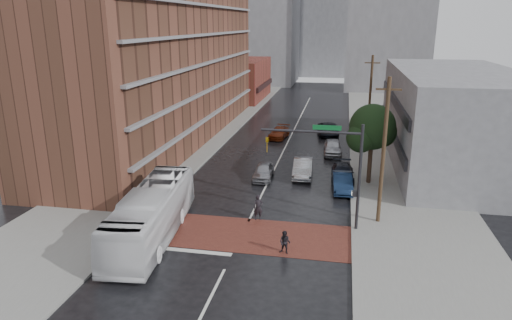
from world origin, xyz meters
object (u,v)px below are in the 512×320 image
Objects in this scene: car_parked_mid at (343,173)px; car_parked_far at (333,147)px; pedestrian_a at (258,207)px; pedestrian_b at (285,242)px; suv_travel at (328,130)px; transit_bus at (152,214)px; car_travel_b at (303,168)px; car_parked_near at (342,182)px; car_travel_a at (263,171)px; car_travel_c at (279,133)px.

car_parked_mid is 1.03× the size of car_parked_far.
pedestrian_a is 18.27m from car_parked_far.
pedestrian_b is at bearing -105.05° from car_parked_mid.
car_parked_far is at bearing -90.74° from suv_travel.
pedestrian_b is at bearing -9.22° from transit_bus.
car_travel_b is at bearing 53.49° from transit_bus.
car_travel_b is 4.62m from car_parked_near.
car_travel_a reaches higher than car_parked_mid.
car_travel_a is (4.95, 12.62, -0.96)m from transit_bus.
car_parked_near reaches higher than car_parked_mid.
transit_bus is 6.43× the size of pedestrian_a.
suv_travel is at bearing 94.51° from car_parked_mid.
suv_travel is 1.14× the size of car_parked_far.
car_parked_near is 0.94× the size of car_parked_mid.
pedestrian_b is (8.56, -0.50, -0.93)m from transit_bus.
car_travel_c is 0.98× the size of car_parked_far.
car_parked_near reaches higher than suv_travel.
car_travel_b reaches higher than car_travel_a.
car_parked_far is (4.60, 17.68, -0.15)m from pedestrian_a.
pedestrian_a is 0.39× the size of car_travel_b.
car_travel_c is (-1.89, 23.65, -0.28)m from pedestrian_a.
pedestrian_a is at bearing -105.00° from car_travel_b.
suv_travel is at bearing 91.77° from car_parked_near.
car_parked_far is at bearing 55.48° from car_travel_a.
car_parked_near is at bearing -43.35° from car_travel_b.
pedestrian_a is 23.72m from car_travel_c.
car_travel_a reaches higher than car_travel_c.
car_travel_c is 16.02m from car_parked_mid.
car_parked_near reaches higher than car_travel_c.
car_travel_a is 0.91× the size of car_travel_c.
car_parked_mid is (3.50, -0.48, -0.10)m from car_travel_b.
car_parked_mid is 8.22m from car_parked_far.
suv_travel is at bearing 65.91° from transit_bus.
car_travel_b is at bearing 170.13° from car_parked_mid.
suv_travel is 8.44m from car_parked_far.
car_parked_near is (6.85, -1.62, 0.03)m from car_travel_a.
car_parked_near reaches higher than car_travel_a.
car_parked_near is at bearing -92.07° from car_parked_mid.
transit_bus is 2.49× the size of car_travel_b.
car_parked_far is (2.14, 22.18, 0.06)m from pedestrian_b.
pedestrian_b is 0.32× the size of car_travel_c.
car_parked_mid is (11.80, 13.53, -0.97)m from transit_bus.
suv_travel is at bearing 72.09° from car_travel_a.
suv_travel is 1.18× the size of car_parked_near.
transit_bus reaches higher than car_parked_near.
car_parked_mid is at bearing 86.06° from car_parked_near.
pedestrian_a reaches higher than car_parked_mid.
pedestrian_a is 0.39× the size of car_parked_mid.
car_parked_far is at bearing 95.62° from car_parked_mid.
transit_bus is at bearing -170.20° from pedestrian_b.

